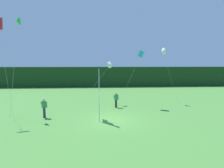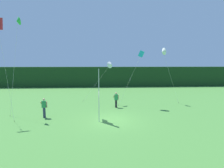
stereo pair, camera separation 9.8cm
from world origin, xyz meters
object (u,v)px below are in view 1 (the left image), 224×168
(kite_cyan_box_3, at_px, (141,54))
(kite_green_delta_2, at_px, (18,22))
(kite_white_delta_0, at_px, (163,52))
(kite_white_delta_1, at_px, (110,65))
(banner_flag, at_px, (99,96))
(person_mid_field, at_px, (44,107))
(person_near_banner, at_px, (116,99))

(kite_cyan_box_3, bearing_deg, kite_green_delta_2, -167.14)
(kite_green_delta_2, xyz_separation_m, kite_cyan_box_3, (11.52, 2.63, -2.66))
(kite_white_delta_0, distance_m, kite_white_delta_1, 6.43)
(banner_flag, height_order, person_mid_field, banner_flag)
(kite_green_delta_2, distance_m, kite_cyan_box_3, 12.12)
(person_near_banner, distance_m, kite_white_delta_1, 4.22)
(banner_flag, relative_size, kite_green_delta_2, 0.49)
(banner_flag, xyz_separation_m, person_near_banner, (1.78, 4.53, -1.17))
(kite_green_delta_2, bearing_deg, person_mid_field, -27.65)
(person_mid_field, distance_m, kite_green_delta_2, 7.84)
(kite_white_delta_0, xyz_separation_m, kite_cyan_box_3, (-3.03, -2.02, -0.37))
(person_mid_field, bearing_deg, person_near_banner, 27.36)
(banner_flag, distance_m, kite_white_delta_0, 11.03)
(person_mid_field, bearing_deg, kite_white_delta_1, 42.22)
(person_near_banner, bearing_deg, banner_flag, -111.43)
(banner_flag, height_order, person_near_banner, banner_flag)
(banner_flag, relative_size, person_near_banner, 2.61)
(kite_white_delta_1, relative_size, kite_green_delta_2, 0.57)
(person_mid_field, height_order, kite_cyan_box_3, kite_cyan_box_3)
(kite_white_delta_1, distance_m, kite_cyan_box_3, 3.76)
(person_mid_field, relative_size, kite_cyan_box_3, 0.28)
(banner_flag, distance_m, person_mid_field, 5.00)
(banner_flag, bearing_deg, person_mid_field, 166.22)
(banner_flag, distance_m, kite_cyan_box_3, 7.62)
(person_near_banner, relative_size, kite_white_delta_0, 0.25)
(kite_white_delta_0, bearing_deg, kite_cyan_box_3, -146.28)
(person_near_banner, relative_size, kite_white_delta_1, 0.33)
(banner_flag, relative_size, person_mid_field, 2.51)
(kite_white_delta_0, bearing_deg, banner_flag, -136.91)
(kite_white_delta_0, bearing_deg, person_mid_field, -154.39)
(banner_flag, distance_m, kite_green_delta_2, 9.72)
(kite_cyan_box_3, bearing_deg, person_near_banner, -170.03)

